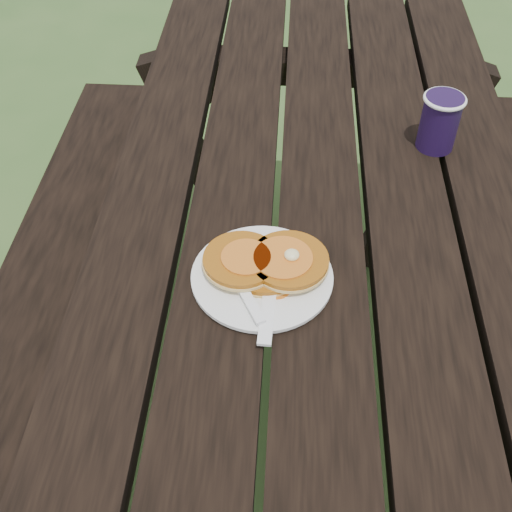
# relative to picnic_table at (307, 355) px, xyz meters

# --- Properties ---
(ground) EXTENTS (60.00, 60.00, 0.00)m
(ground) POSITION_rel_picnic_table_xyz_m (0.00, 0.00, -0.37)
(ground) COLOR #314F22
(ground) RESTS_ON ground
(picnic_table) EXTENTS (1.36, 1.80, 0.75)m
(picnic_table) POSITION_rel_picnic_table_xyz_m (0.00, 0.00, 0.00)
(picnic_table) COLOR black
(picnic_table) RESTS_ON ground
(plate) EXTENTS (0.27, 0.27, 0.01)m
(plate) POSITION_rel_picnic_table_xyz_m (-0.09, -0.13, 0.39)
(plate) COLOR white
(plate) RESTS_ON picnic_table
(pancake_stack) EXTENTS (0.19, 0.12, 0.04)m
(pancake_stack) POSITION_rel_picnic_table_xyz_m (-0.08, -0.12, 0.41)
(pancake_stack) COLOR #A95F13
(pancake_stack) RESTS_ON plate
(knife) EXTENTS (0.03, 0.18, 0.00)m
(knife) POSITION_rel_picnic_table_xyz_m (-0.08, -0.18, 0.39)
(knife) COLOR white
(knife) RESTS_ON plate
(fork) EXTENTS (0.10, 0.16, 0.01)m
(fork) POSITION_rel_picnic_table_xyz_m (-0.11, -0.18, 0.40)
(fork) COLOR white
(fork) RESTS_ON plate
(coffee_cup) EXTENTS (0.08, 0.08, 0.11)m
(coffee_cup) POSITION_rel_picnic_table_xyz_m (0.22, 0.23, 0.44)
(coffee_cup) COLOR #1B0D31
(coffee_cup) RESTS_ON picnic_table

